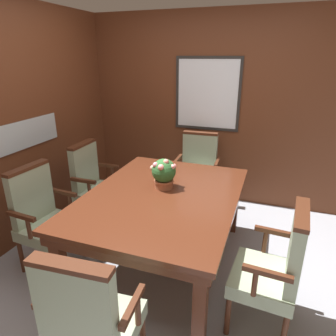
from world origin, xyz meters
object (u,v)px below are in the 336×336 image
at_px(chair_left_near, 43,214).
at_px(potted_plant, 164,173).
at_px(chair_right_near, 276,267).
at_px(chair_head_far, 198,168).
at_px(dining_table, 163,203).
at_px(chair_head_near, 89,319).
at_px(chair_left_far, 94,182).

bearing_deg(chair_left_near, potted_plant, -57.86).
height_order(chair_right_near, chair_head_far, same).
xyz_separation_m(dining_table, chair_head_near, (0.03, -1.26, -0.12)).
xyz_separation_m(chair_right_near, potted_plant, (-1.05, 0.57, 0.35)).
relative_size(chair_head_far, potted_plant, 3.32).
xyz_separation_m(chair_left_near, chair_left_far, (0.02, 0.82, 0.00)).
height_order(chair_right_near, potted_plant, potted_plant).
relative_size(dining_table, chair_left_near, 1.80).
bearing_deg(chair_left_far, chair_right_near, -113.27).
height_order(chair_head_near, chair_left_near, same).
xyz_separation_m(chair_head_near, chair_head_far, (-0.02, 2.53, 0.00)).
distance_m(dining_table, potted_plant, 0.28).
distance_m(chair_head_near, chair_left_far, 1.99).
bearing_deg(chair_right_near, chair_head_far, -145.23).
xyz_separation_m(chair_head_near, chair_left_near, (-1.08, 0.87, 0.00)).
bearing_deg(potted_plant, chair_head_near, -87.13).
height_order(dining_table, chair_head_near, chair_head_near).
relative_size(chair_head_near, chair_left_far, 1.00).
bearing_deg(potted_plant, chair_right_near, -28.38).
bearing_deg(chair_right_near, potted_plant, -114.17).
bearing_deg(chair_head_near, chair_head_far, -93.81).
xyz_separation_m(dining_table, potted_plant, (-0.04, 0.14, 0.24)).
distance_m(chair_right_near, chair_head_far, 1.97).
bearing_deg(chair_head_near, chair_right_near, -144.25).
distance_m(chair_left_near, chair_right_near, 2.06).
relative_size(chair_head_near, chair_right_near, 1.00).
bearing_deg(chair_left_far, dining_table, -113.12).
bearing_deg(potted_plant, chair_left_near, -152.35).
bearing_deg(dining_table, chair_left_far, 157.33).
bearing_deg(dining_table, potted_plant, 105.64).
bearing_deg(chair_head_far, chair_right_near, -62.14).
xyz_separation_m(chair_left_far, chair_head_far, (1.04, 0.84, 0.00)).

